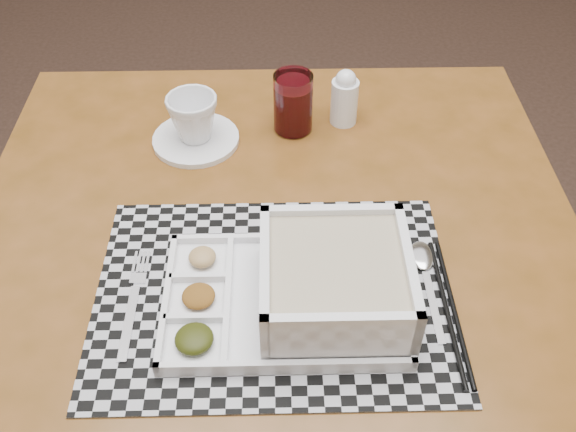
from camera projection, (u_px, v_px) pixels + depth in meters
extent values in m
plane|color=black|center=(176.00, 188.00, 2.07)|extent=(5.00, 5.00, 0.00)
cube|color=#50310E|center=(275.00, 246.00, 0.97)|extent=(0.96, 0.96, 0.04)
cylinder|color=#50310E|center=(98.00, 219.00, 1.50)|extent=(0.05, 0.05, 0.66)
cylinder|color=#50310E|center=(452.00, 213.00, 1.51)|extent=(0.05, 0.05, 0.66)
cube|color=#50310E|center=(274.00, 119.00, 1.29)|extent=(0.80, 0.06, 0.07)
cube|color=#50310E|center=(19.00, 274.00, 1.00)|extent=(0.06, 0.80, 0.07)
cube|color=#50310E|center=(528.00, 266.00, 1.01)|extent=(0.06, 0.80, 0.07)
cube|color=#ABABB3|center=(274.00, 294.00, 0.87)|extent=(0.50, 0.38, 0.00)
cube|color=white|center=(284.00, 301.00, 0.86)|extent=(0.33, 0.23, 0.01)
cube|color=white|center=(283.00, 238.00, 0.93)|extent=(0.32, 0.02, 0.01)
cube|color=white|center=(286.00, 365.00, 0.77)|extent=(0.32, 0.02, 0.01)
cube|color=white|center=(167.00, 298.00, 0.85)|extent=(0.02, 0.22, 0.01)
cube|color=white|center=(401.00, 294.00, 0.85)|extent=(0.02, 0.22, 0.01)
cube|color=white|center=(228.00, 297.00, 0.85)|extent=(0.02, 0.20, 0.01)
cube|color=white|center=(194.00, 318.00, 0.82)|extent=(0.08, 0.01, 0.01)
cube|color=white|center=(198.00, 277.00, 0.87)|extent=(0.08, 0.01, 0.01)
ellipsoid|color=black|center=(194.00, 339.00, 0.80)|extent=(0.05, 0.05, 0.02)
ellipsoid|color=#4D290C|center=(198.00, 296.00, 0.85)|extent=(0.04, 0.04, 0.02)
ellipsoid|color=olive|center=(202.00, 257.00, 0.89)|extent=(0.04, 0.04, 0.02)
cube|color=white|center=(334.00, 297.00, 0.85)|extent=(0.20, 0.20, 0.01)
cube|color=white|center=(330.00, 229.00, 0.89)|extent=(0.19, 0.02, 0.09)
cube|color=white|center=(341.00, 338.00, 0.76)|extent=(0.19, 0.02, 0.09)
cube|color=white|center=(265.00, 281.00, 0.82)|extent=(0.02, 0.19, 0.09)
cube|color=white|center=(405.00, 278.00, 0.82)|extent=(0.02, 0.19, 0.09)
cube|color=tan|center=(335.00, 282.00, 0.82)|extent=(0.18, 0.18, 0.07)
cube|color=silver|center=(130.00, 323.00, 0.84)|extent=(0.02, 0.12, 0.00)
cube|color=silver|center=(138.00, 278.00, 0.89)|extent=(0.02, 0.02, 0.00)
cube|color=silver|center=(135.00, 262.00, 0.91)|extent=(0.01, 0.04, 0.00)
cube|color=silver|center=(139.00, 262.00, 0.91)|extent=(0.01, 0.04, 0.00)
cube|color=silver|center=(143.00, 262.00, 0.91)|extent=(0.01, 0.04, 0.00)
cube|color=silver|center=(147.00, 262.00, 0.91)|extent=(0.01, 0.04, 0.00)
cube|color=silver|center=(433.00, 307.00, 0.86)|extent=(0.01, 0.12, 0.00)
ellipsoid|color=silver|center=(422.00, 256.00, 0.92)|extent=(0.04, 0.06, 0.01)
cylinder|color=black|center=(446.00, 310.00, 0.85)|extent=(0.02, 0.24, 0.01)
cylinder|color=black|center=(454.00, 310.00, 0.85)|extent=(0.02, 0.24, 0.01)
cylinder|color=white|center=(196.00, 139.00, 1.11)|extent=(0.15, 0.15, 0.01)
imported|color=white|center=(193.00, 118.00, 1.08)|extent=(0.11, 0.11, 0.08)
cylinder|color=white|center=(293.00, 103.00, 1.10)|extent=(0.07, 0.07, 0.11)
cylinder|color=#42050A|center=(293.00, 108.00, 1.11)|extent=(0.06, 0.06, 0.09)
cylinder|color=white|center=(344.00, 102.00, 1.13)|extent=(0.05, 0.05, 0.08)
sphere|color=white|center=(346.00, 80.00, 1.10)|extent=(0.04, 0.04, 0.04)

